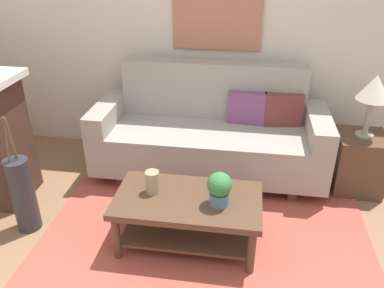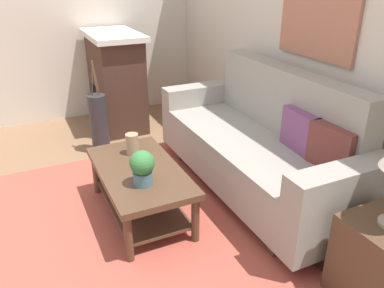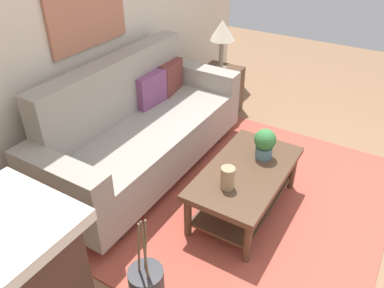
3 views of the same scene
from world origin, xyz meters
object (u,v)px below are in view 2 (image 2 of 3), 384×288
throw_pillow_plum (300,131)px  coffee_table (140,181)px  side_table (382,264)px  throw_pillow_maroon (332,148)px  tabletop_vase (132,144)px  fireplace (116,80)px  floor_vase (99,124)px  framed_painting (318,10)px  couch (260,145)px  potted_plant_tabletop (142,167)px

throw_pillow_plum → coffee_table: bearing=-107.8°
coffee_table → side_table: size_ratio=1.96×
throw_pillow_maroon → coffee_table: bearing=-121.2°
coffee_table → tabletop_vase: size_ratio=6.19×
coffee_table → fireplace: bearing=169.5°
side_table → floor_vase: (-2.79, -1.01, 0.04)m
tabletop_vase → floor_vase: floor_vase is taller
fireplace → framed_painting: bearing=30.1°
couch → throw_pillow_plum: size_ratio=6.18×
side_table → floor_vase: floor_vase is taller
throw_pillow_maroon → coffee_table: (-0.74, -1.22, -0.37)m
couch → tabletop_vase: couch is taller
side_table → floor_vase: 2.97m
throw_pillow_maroon → coffee_table: throw_pillow_maroon is taller
side_table → fireplace: (-3.46, -0.63, 0.31)m
potted_plant_tabletop → floor_vase: 1.59m
throw_pillow_plum → side_table: size_ratio=0.64×
coffee_table → floor_vase: bearing=-179.3°
throw_pillow_plum → throw_pillow_maroon: bearing=0.0°
throw_pillow_plum → coffee_table: 1.33m
side_table → couch: bearing=176.2°
throw_pillow_maroon → coffee_table: size_ratio=0.33×
throw_pillow_maroon → couch: bearing=-169.7°
coffee_table → framed_painting: bearing=88.4°
throw_pillow_plum → floor_vase: throw_pillow_plum is taller
coffee_table → potted_plant_tabletop: 0.35m
couch → tabletop_vase: size_ratio=12.51×
fireplace → floor_vase: bearing=-30.1°
couch → tabletop_vase: bearing=-106.7°
throw_pillow_maroon → coffee_table: 1.47m
throw_pillow_plum → couch: bearing=-160.1°
tabletop_vase → fireplace: 1.76m
coffee_table → side_table: (1.45, 1.00, -0.03)m
potted_plant_tabletop → floor_vase: size_ratio=0.41×
tabletop_vase → potted_plant_tabletop: size_ratio=0.68×
potted_plant_tabletop → floor_vase: (-1.57, 0.03, -0.25)m
fireplace → floor_vase: size_ratio=1.80×
throw_pillow_maroon → fireplace: size_ratio=0.31×
throw_pillow_maroon → potted_plant_tabletop: (-0.50, -1.26, -0.11)m
throw_pillow_maroon → side_table: bearing=-17.0°
fireplace → floor_vase: fireplace is taller
couch → coffee_table: (-0.04, -1.09, -0.12)m
framed_painting → throw_pillow_maroon: bearing=-26.2°
couch → throw_pillow_plum: (0.35, 0.13, 0.25)m
couch → floor_vase: (-1.38, -1.11, -0.11)m
tabletop_vase → fireplace: (-1.73, 0.34, 0.07)m
throw_pillow_plum → floor_vase: (-1.72, -1.23, -0.36)m
throw_pillow_plum → fireplace: fireplace is taller
couch → side_table: 1.42m
potted_plant_tabletop → framed_painting: framed_painting is taller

